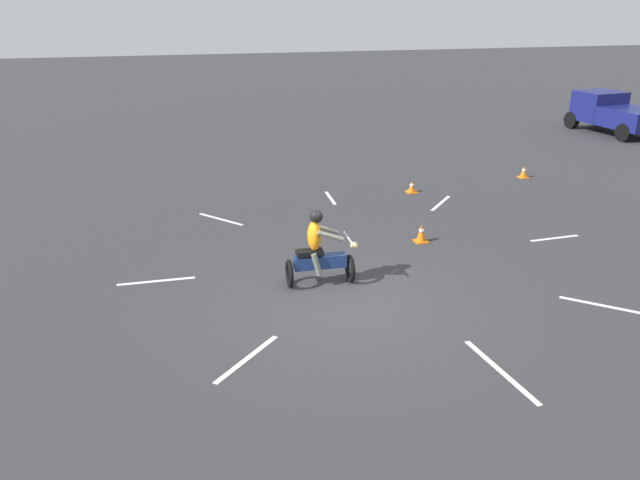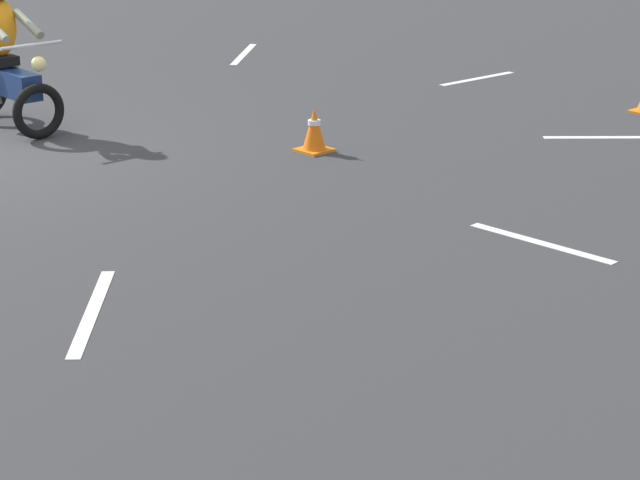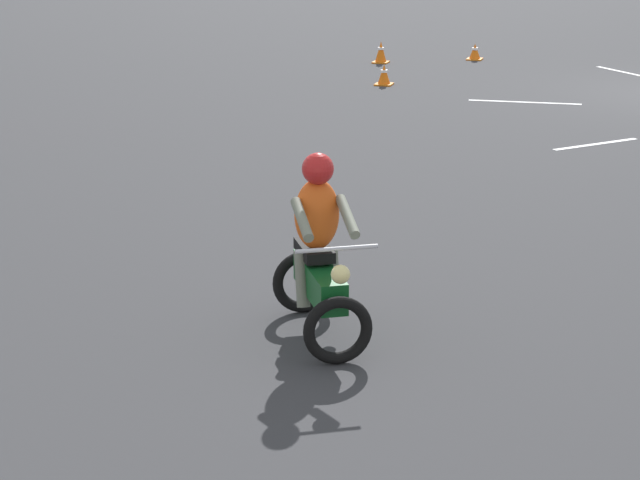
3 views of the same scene
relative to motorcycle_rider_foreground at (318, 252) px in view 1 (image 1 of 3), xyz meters
The scene contains 14 objects.
ground_plane 1.34m from the motorcycle_rider_foreground, 17.31° to the left, with size 120.00×120.00×0.00m, color #333335.
motorcycle_rider_foreground is the anchor object (origin of this frame).
pickup_truck 20.47m from the motorcycle_rider_foreground, 125.65° to the left, with size 4.31×2.36×1.73m.
traffic_cone_near_left 7.29m from the motorcycle_rider_foreground, 141.76° to the left, with size 0.32×0.32×0.36m.
traffic_cone_near_right 3.57m from the motorcycle_rider_foreground, 119.19° to the left, with size 0.32×0.32×0.46m.
traffic_cone_mid_left 10.86m from the motorcycle_rider_foreground, 125.77° to the left, with size 0.32×0.32×0.40m.
lane_stripe_e 4.49m from the motorcycle_rider_foreground, 27.21° to the left, with size 0.10×1.99×0.01m, color silver.
lane_stripe_ne 5.73m from the motorcycle_rider_foreground, 65.19° to the left, with size 0.10×1.61×0.01m, color silver.
lane_stripe_n 6.58m from the motorcycle_rider_foreground, 99.55° to the left, with size 0.10×1.38×0.01m, color silver.
lane_stripe_nw 6.68m from the motorcycle_rider_foreground, 132.32° to the left, with size 0.10×1.58×0.01m, color silver.
lane_stripe_w 6.13m from the motorcycle_rider_foreground, 161.86° to the left, with size 0.10×1.31×0.01m, color silver.
lane_stripe_sw 4.99m from the motorcycle_rider_foreground, 161.89° to the right, with size 0.10×1.62×0.01m, color silver.
lane_stripe_s 3.54m from the motorcycle_rider_foreground, 107.17° to the right, with size 0.10×1.63×0.01m, color silver.
lane_stripe_se 3.24m from the motorcycle_rider_foreground, 36.97° to the right, with size 0.10×1.70×0.01m, color silver.
Camera 1 is at (10.48, -3.36, 5.65)m, focal length 35.00 mm.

